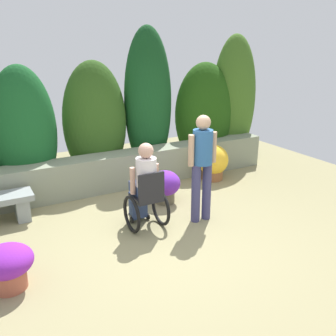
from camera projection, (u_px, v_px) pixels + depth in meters
ground_plane at (161, 234)px, 5.48m from camera, size 10.12×10.12×0.00m
stone_retaining_wall at (110, 172)px, 7.10m from camera, size 6.95×0.49×0.67m
hedge_backdrop at (95, 120)px, 7.27m from camera, size 7.76×1.11×3.00m
person_in_wheelchair at (145, 189)px, 5.50m from camera, size 0.53×0.66×1.33m
person_standing_companion at (202, 161)px, 5.63m from camera, size 0.49×0.30×1.67m
flower_pot_purple_near at (165, 186)px, 6.48m from camera, size 0.54×0.54×0.58m
flower_pot_terracotta_by_wall at (7, 265)px, 4.19m from camera, size 0.58×0.58×0.53m
flower_pot_red_accent at (213, 162)px, 7.59m from camera, size 0.63×0.63×0.72m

